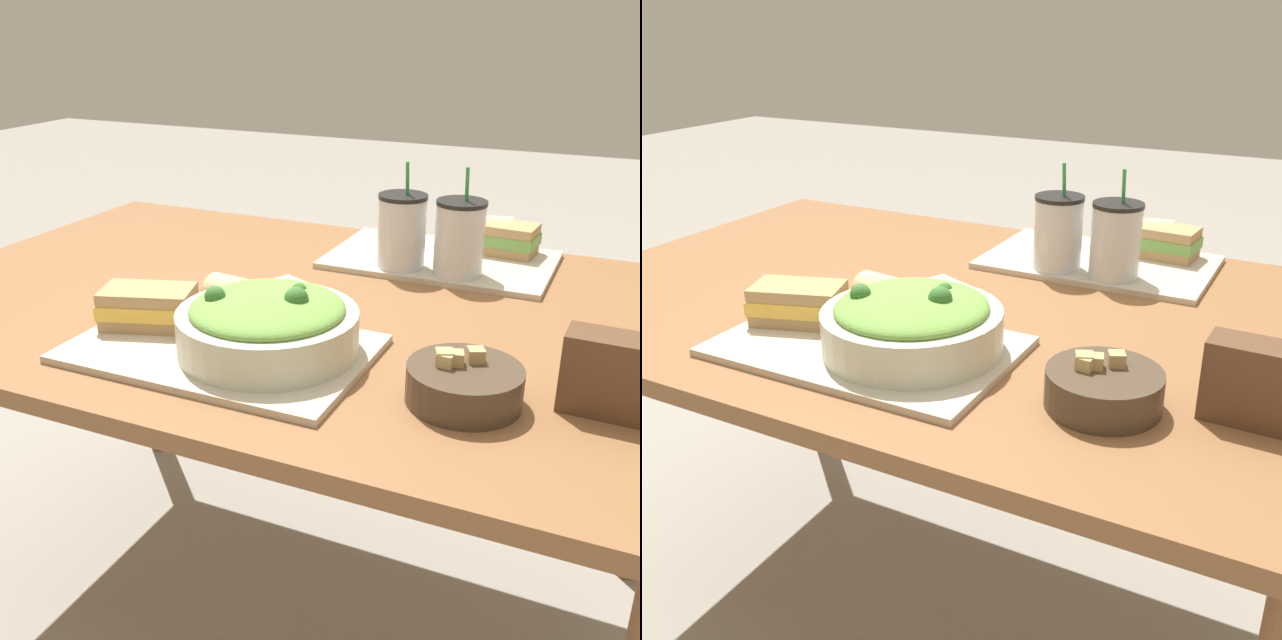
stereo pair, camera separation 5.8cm
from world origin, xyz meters
TOP-DOWN VIEW (x-y plane):
  - ground_plane at (0.00, 0.00)m, footprint 12.00×12.00m
  - dining_table at (0.00, 0.00)m, footprint 1.45×0.98m
  - tray_near at (0.01, -0.25)m, footprint 0.46×0.29m
  - tray_far at (0.20, 0.32)m, footprint 0.46×0.29m
  - salad_bowl at (0.08, -0.24)m, footprint 0.28×0.28m
  - soup_bowl at (0.39, -0.26)m, footprint 0.16×0.16m
  - sandwich_near at (-0.14, -0.23)m, footprint 0.17×0.13m
  - baguette_near at (0.00, -0.15)m, footprint 0.16×0.09m
  - sandwich_far at (0.30, 0.40)m, footprint 0.16×0.10m
  - baguette_far at (0.25, 0.43)m, footprint 0.16×0.10m
  - drink_cup_dark at (0.14, 0.23)m, footprint 0.10×0.10m
  - drink_cup_red at (0.25, 0.23)m, footprint 0.10×0.10m
  - chip_bag at (0.57, -0.20)m, footprint 0.13×0.06m
  - napkin_folded at (-0.01, 0.03)m, footprint 0.17×0.15m

SIDE VIEW (x-z plane):
  - ground_plane at x=0.00m, z-range 0.00..0.00m
  - dining_table at x=0.00m, z-range 0.28..1.02m
  - napkin_folded at x=-0.01m, z-range 0.74..0.74m
  - tray_near at x=0.01m, z-range 0.74..0.75m
  - tray_far at x=0.20m, z-range 0.74..0.75m
  - soup_bowl at x=0.39m, z-range 0.73..0.81m
  - sandwich_far at x=0.30m, z-range 0.75..0.82m
  - sandwich_near at x=-0.14m, z-range 0.75..0.82m
  - baguette_near at x=0.00m, z-range 0.75..0.82m
  - baguette_far at x=0.25m, z-range 0.75..0.82m
  - chip_bag at x=0.57m, z-range 0.74..0.85m
  - salad_bowl at x=0.08m, z-range 0.74..0.85m
  - drink_cup_red at x=0.25m, z-range 0.71..0.93m
  - drink_cup_dark at x=0.14m, z-range 0.71..0.93m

